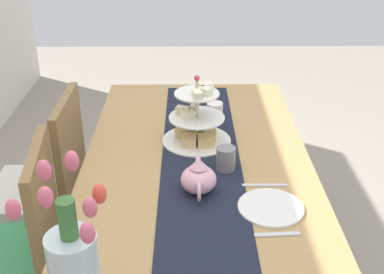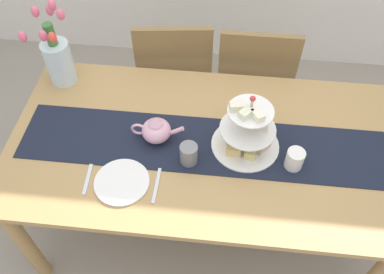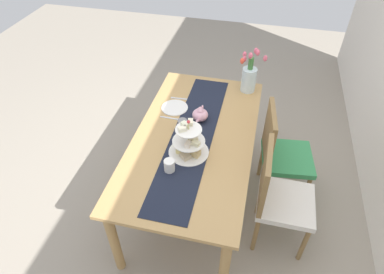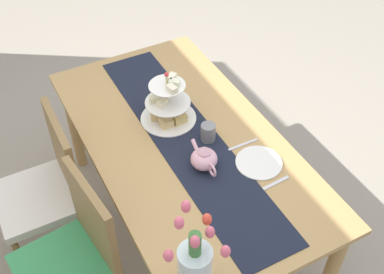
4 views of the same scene
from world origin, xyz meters
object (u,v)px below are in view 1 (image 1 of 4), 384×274
at_px(tiered_cake_stand, 196,124).
at_px(mug_grey, 226,158).
at_px(dining_table, 197,183).
at_px(fork_left, 277,234).
at_px(teapot, 199,178).
at_px(chair_left, 18,245).
at_px(tulip_vase, 73,261).
at_px(knife_left, 265,185).
at_px(mug_white_text, 215,112).
at_px(chair_right, 49,180).
at_px(dinner_plate_left, 271,208).

height_order(tiered_cake_stand, mug_grey, tiered_cake_stand).
bearing_deg(dining_table, fork_left, -151.65).
distance_m(tiered_cake_stand, teapot, 0.40).
distance_m(chair_left, tulip_vase, 0.73).
height_order(knife_left, mug_white_text, mug_white_text).
bearing_deg(chair_left, teapot, -88.53).
bearing_deg(chair_right, teapot, -123.22).
xyz_separation_m(chair_left, knife_left, (0.06, -0.94, 0.23)).
bearing_deg(dining_table, tulip_vase, 155.75).
xyz_separation_m(dinner_plate_left, knife_left, (0.14, 0.00, -0.00)).
bearing_deg(chair_right, tulip_vase, -160.02).
relative_size(teapot, knife_left, 1.40).
height_order(chair_left, tiered_cake_stand, tiered_cake_stand).
relative_size(knife_left, mug_grey, 1.79).
xyz_separation_m(knife_left, mug_grey, (0.12, 0.14, 0.05)).
xyz_separation_m(chair_right, tiered_cake_stand, (-0.06, -0.69, 0.31)).
distance_m(tulip_vase, knife_left, 0.83).
distance_m(teapot, fork_left, 0.36).
xyz_separation_m(fork_left, mug_white_text, (0.85, 0.16, 0.04)).
bearing_deg(dinner_plate_left, chair_right, 59.27).
relative_size(tiered_cake_stand, dinner_plate_left, 1.32).
distance_m(knife_left, mug_white_text, 0.58).
bearing_deg(dinner_plate_left, mug_white_text, 12.77).
height_order(chair_left, teapot, chair_left).
xyz_separation_m(dining_table, mug_grey, (-0.05, -0.11, 0.15)).
height_order(dinner_plate_left, fork_left, dinner_plate_left).
bearing_deg(fork_left, tiered_cake_stand, 21.16).
relative_size(chair_right, mug_white_text, 9.58).
xyz_separation_m(teapot, tulip_vase, (-0.53, 0.33, 0.09)).
distance_m(tulip_vase, fork_left, 0.66).
height_order(dinner_plate_left, mug_white_text, mug_white_text).
xyz_separation_m(tiered_cake_stand, fork_left, (-0.65, -0.25, -0.08)).
xyz_separation_m(chair_left, mug_white_text, (0.62, -0.78, 0.28)).
distance_m(dining_table, dinner_plate_left, 0.41).
bearing_deg(chair_left, knife_left, -86.55).
relative_size(dining_table, tiered_cake_stand, 5.75).
xyz_separation_m(chair_right, fork_left, (-0.70, -0.94, 0.23)).
xyz_separation_m(chair_right, tulip_vase, (-0.98, -0.36, 0.37)).
bearing_deg(mug_white_text, mug_grey, -177.27).
height_order(chair_right, dinner_plate_left, chair_right).
distance_m(dining_table, tulip_vase, 0.85).
xyz_separation_m(chair_right, mug_grey, (-0.30, -0.80, 0.28)).
bearing_deg(fork_left, tulip_vase, 115.72).
distance_m(mug_grey, mug_white_text, 0.44).
distance_m(dining_table, mug_white_text, 0.42).
relative_size(fork_left, mug_white_text, 1.58).
distance_m(chair_right, tiered_cake_stand, 0.76).
height_order(mug_grey, mug_white_text, mug_grey).
xyz_separation_m(chair_right, knife_left, (-0.41, -0.94, 0.23)).
distance_m(tiered_cake_stand, knife_left, 0.44).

